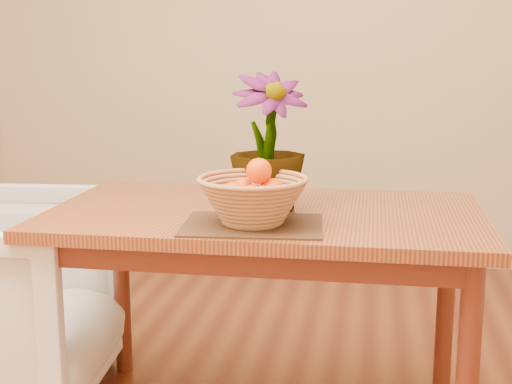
# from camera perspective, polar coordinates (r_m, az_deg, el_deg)

# --- Properties ---
(wall_back) EXTENTS (4.00, 0.02, 2.70)m
(wall_back) POSITION_cam_1_polar(r_m,az_deg,el_deg) (4.20, 4.91, 12.49)
(wall_back) COLOR beige
(wall_back) RESTS_ON floor
(table) EXTENTS (1.40, 0.80, 0.75)m
(table) POSITION_cam_1_polar(r_m,az_deg,el_deg) (2.34, 0.72, -3.54)
(table) COLOR brown
(table) RESTS_ON floor
(placemat) EXTENTS (0.43, 0.34, 0.01)m
(placemat) POSITION_cam_1_polar(r_m,az_deg,el_deg) (2.10, -0.27, -2.65)
(placemat) COLOR #3E2816
(placemat) RESTS_ON table
(wicker_basket) EXTENTS (0.33, 0.33, 0.13)m
(wicker_basket) POSITION_cam_1_polar(r_m,az_deg,el_deg) (2.09, -0.27, -0.82)
(wicker_basket) COLOR #AB7247
(wicker_basket) RESTS_ON placemat
(orange_pile) EXTENTS (0.18, 0.17, 0.14)m
(orange_pile) POSITION_cam_1_polar(r_m,az_deg,el_deg) (2.09, -0.17, 0.24)
(orange_pile) COLOR #F12D03
(orange_pile) RESTS_ON wicker_basket
(potted_plant) EXTENTS (0.33, 0.33, 0.44)m
(potted_plant) POSITION_cam_1_polar(r_m,az_deg,el_deg) (2.29, 0.96, 4.06)
(potted_plant) COLOR #1D4C15
(potted_plant) RESTS_ON table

